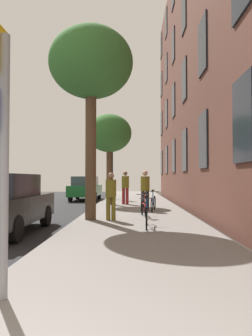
{
  "coord_description": "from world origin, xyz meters",
  "views": [
    {
      "loc": [
        0.94,
        -1.3,
        1.52
      ],
      "look_at": [
        0.66,
        13.25,
        1.96
      ],
      "focal_mm": 35.5,
      "sensor_mm": 36.0,
      "label": 1
    }
  ],
  "objects_px": {
    "pedestrian_2": "(125,185)",
    "car_0": "(3,203)",
    "pedestrian_0": "(111,193)",
    "car_1": "(85,188)",
    "bicycle_0": "(147,215)",
    "pedestrian_1": "(145,188)",
    "bicycle_1": "(144,207)",
    "tree_near": "(91,65)",
    "tree_far": "(109,134)",
    "sign_post": "(2,138)",
    "bicycle_2": "(153,203)",
    "traffic_light": "(111,160)"
  },
  "relations": [
    {
      "from": "pedestrian_2",
      "to": "pedestrian_1",
      "type": "bearing_deg",
      "value": -75.21
    },
    {
      "from": "tree_far",
      "to": "bicycle_0",
      "type": "xyz_separation_m",
      "value": [
        1.66,
        -8.31,
        -3.43
      ]
    },
    {
      "from": "bicycle_2",
      "to": "car_1",
      "type": "bearing_deg",
      "value": 115.64
    },
    {
      "from": "car_0",
      "to": "pedestrian_0",
      "type": "bearing_deg",
      "value": 35.53
    },
    {
      "from": "pedestrian_2",
      "to": "car_0",
      "type": "xyz_separation_m",
      "value": [
        -3.15,
        -8.84,
        -0.29
      ]
    },
    {
      "from": "tree_far",
      "to": "bicycle_1",
      "type": "relative_size",
      "value": 2.87
    },
    {
      "from": "bicycle_2",
      "to": "tree_near",
      "type": "bearing_deg",
      "value": -128.71
    },
    {
      "from": "pedestrian_2",
      "to": "car_0",
      "type": "relative_size",
      "value": 0.41
    },
    {
      "from": "car_0",
      "to": "bicycle_2",
      "type": "bearing_deg",
      "value": 48.88
    },
    {
      "from": "tree_far",
      "to": "pedestrian_2",
      "type": "distance_m",
      "value": 2.91
    },
    {
      "from": "traffic_light",
      "to": "pedestrian_2",
      "type": "relative_size",
      "value": 2.17
    },
    {
      "from": "bicycle_2",
      "to": "car_0",
      "type": "relative_size",
      "value": 0.39
    },
    {
      "from": "tree_near",
      "to": "pedestrian_2",
      "type": "distance_m",
      "value": 7.96
    },
    {
      "from": "bicycle_1",
      "to": "car_1",
      "type": "relative_size",
      "value": 0.38
    },
    {
      "from": "sign_post",
      "to": "bicycle_1",
      "type": "relative_size",
      "value": 1.91
    },
    {
      "from": "sign_post",
      "to": "bicycle_0",
      "type": "distance_m",
      "value": 6.16
    },
    {
      "from": "bicycle_2",
      "to": "sign_post",
      "type": "bearing_deg",
      "value": -103.3
    },
    {
      "from": "tree_near",
      "to": "car_1",
      "type": "xyz_separation_m",
      "value": [
        -1.79,
        11.39,
        -4.54
      ]
    },
    {
      "from": "bicycle_0",
      "to": "tree_near",
      "type": "bearing_deg",
      "value": 136.83
    },
    {
      "from": "tree_near",
      "to": "car_0",
      "type": "bearing_deg",
      "value": -134.01
    },
    {
      "from": "bicycle_1",
      "to": "pedestrian_2",
      "type": "relative_size",
      "value": 0.96
    },
    {
      "from": "tree_far",
      "to": "pedestrian_1",
      "type": "bearing_deg",
      "value": -62.62
    },
    {
      "from": "bicycle_1",
      "to": "car_0",
      "type": "height_order",
      "value": "car_0"
    },
    {
      "from": "pedestrian_2",
      "to": "car_1",
      "type": "distance_m",
      "value": 5.53
    },
    {
      "from": "bicycle_0",
      "to": "pedestrian_1",
      "type": "relative_size",
      "value": 0.99
    },
    {
      "from": "tree_near",
      "to": "tree_far",
      "type": "relative_size",
      "value": 1.35
    },
    {
      "from": "pedestrian_0",
      "to": "traffic_light",
      "type": "bearing_deg",
      "value": 93.83
    },
    {
      "from": "tree_far",
      "to": "pedestrian_1",
      "type": "xyz_separation_m",
      "value": [
        1.8,
        -3.48,
        -2.79
      ]
    },
    {
      "from": "bicycle_2",
      "to": "bicycle_0",
      "type": "bearing_deg",
      "value": -95.93
    },
    {
      "from": "sign_post",
      "to": "car_0",
      "type": "relative_size",
      "value": 0.76
    },
    {
      "from": "sign_post",
      "to": "bicycle_2",
      "type": "height_order",
      "value": "sign_post"
    },
    {
      "from": "bicycle_0",
      "to": "pedestrian_0",
      "type": "bearing_deg",
      "value": 126.31
    },
    {
      "from": "sign_post",
      "to": "bicycle_2",
      "type": "bearing_deg",
      "value": 76.7
    },
    {
      "from": "sign_post",
      "to": "pedestrian_1",
      "type": "xyz_separation_m",
      "value": [
        2.08,
        10.48,
        -0.89
      ]
    },
    {
      "from": "bicycle_0",
      "to": "car_0",
      "type": "bearing_deg",
      "value": -172.94
    },
    {
      "from": "sign_post",
      "to": "pedestrian_1",
      "type": "relative_size",
      "value": 1.87
    },
    {
      "from": "bicycle_0",
      "to": "bicycle_2",
      "type": "xyz_separation_m",
      "value": [
        0.48,
        4.57,
        0.01
      ]
    },
    {
      "from": "traffic_light",
      "to": "tree_far",
      "type": "distance_m",
      "value": 4.76
    },
    {
      "from": "traffic_light",
      "to": "pedestrian_2",
      "type": "height_order",
      "value": "traffic_light"
    },
    {
      "from": "traffic_light",
      "to": "tree_near",
      "type": "bearing_deg",
      "value": -89.68
    },
    {
      "from": "bicycle_1",
      "to": "pedestrian_2",
      "type": "bearing_deg",
      "value": 97.84
    },
    {
      "from": "pedestrian_2",
      "to": "car_1",
      "type": "height_order",
      "value": "pedestrian_2"
    },
    {
      "from": "car_1",
      "to": "bicycle_0",
      "type": "bearing_deg",
      "value": -74.57
    },
    {
      "from": "tree_near",
      "to": "car_1",
      "type": "distance_m",
      "value": 12.39
    },
    {
      "from": "tree_far",
      "to": "bicycle_2",
      "type": "distance_m",
      "value": 5.5
    },
    {
      "from": "bicycle_1",
      "to": "sign_post",
      "type": "bearing_deg",
      "value": -103.42
    },
    {
      "from": "bicycle_0",
      "to": "car_0",
      "type": "height_order",
      "value": "car_0"
    },
    {
      "from": "tree_far",
      "to": "pedestrian_0",
      "type": "height_order",
      "value": "tree_far"
    },
    {
      "from": "pedestrian_0",
      "to": "pedestrian_2",
      "type": "distance_m",
      "value": 6.84
    },
    {
      "from": "traffic_light",
      "to": "pedestrian_1",
      "type": "distance_m",
      "value": 8.5
    }
  ]
}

